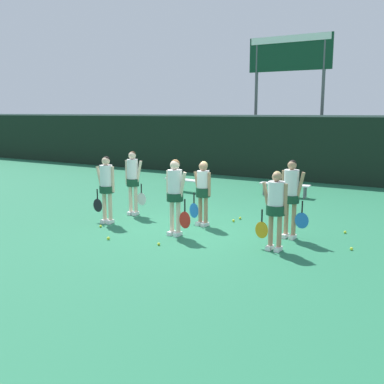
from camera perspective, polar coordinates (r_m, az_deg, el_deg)
ground_plane at (r=11.12m, az=-0.13°, el=-4.81°), size 140.00×140.00×0.00m
fence_windscreen at (r=19.17m, az=14.01°, el=5.40°), size 60.00×0.08×2.75m
scoreboard at (r=20.99m, az=12.24°, el=15.28°), size 3.74×0.15×6.16m
bench_courtside at (r=16.33m, az=-0.86°, el=1.40°), size 1.72×0.57×0.45m
bench_far at (r=15.72m, az=11.68°, el=0.80°), size 1.74×0.47×0.44m
player_0 at (r=11.80m, az=-10.83°, el=1.05°), size 0.66×0.38×1.75m
player_1 at (r=10.42m, az=-2.15°, el=0.20°), size 0.67×0.39×1.79m
player_2 at (r=9.45m, az=10.57°, el=-1.51°), size 0.68×0.40×1.68m
player_3 at (r=12.64m, az=-7.52°, el=1.82°), size 0.64×0.35×1.80m
player_4 at (r=11.34m, az=1.40°, el=0.53°), size 0.64×0.36×1.65m
player_5 at (r=10.41m, az=12.50°, el=-0.04°), size 0.68×0.38×1.80m
tennis_ball_0 at (r=10.43m, az=-10.58°, el=-5.80°), size 0.07×0.07×0.07m
tennis_ball_1 at (r=12.23m, az=6.13°, el=-3.32°), size 0.07×0.07×0.07m
tennis_ball_2 at (r=12.73m, az=-1.60°, el=-2.73°), size 0.07×0.07×0.07m
tennis_ball_3 at (r=11.38m, az=18.87°, el=-4.85°), size 0.07×0.07×0.07m
tennis_ball_4 at (r=11.57m, az=-11.53°, el=-4.27°), size 0.06×0.06×0.06m
tennis_ball_5 at (r=9.86m, az=-4.24°, el=-6.61°), size 0.07×0.07×0.07m
tennis_ball_6 at (r=13.15m, az=1.07°, el=-2.33°), size 0.07×0.07×0.07m
tennis_ball_7 at (r=10.08m, az=19.59°, el=-6.81°), size 0.07×0.07×0.07m
tennis_ball_8 at (r=11.94m, az=5.29°, el=-3.63°), size 0.07×0.07×0.07m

